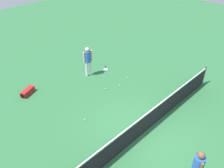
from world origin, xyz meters
TOP-DOWN VIEW (x-y plane):
  - ground_plane at (0.00, 0.00)m, footprint 40.00×40.00m
  - court_net at (0.00, 0.00)m, footprint 10.09×0.09m
  - player_near_side at (-1.40, -4.98)m, footprint 0.52×0.42m
  - player_far_side at (0.88, 2.67)m, footprint 0.48×0.48m
  - tennis_racket_near_player at (-2.51, -4.76)m, footprint 0.52×0.54m
  - tennis_ball_near_player at (-1.82, -3.01)m, footprint 0.07×0.07m
  - tennis_ball_by_net at (-1.08, -3.32)m, footprint 0.07×0.07m
  - tennis_ball_midcourt at (1.21, -2.30)m, footprint 0.07×0.07m
  - tennis_ball_baseline at (-3.08, -0.44)m, footprint 0.07×0.07m
  - tennis_ball_stray_left at (-2.68, -3.22)m, footprint 0.07×0.07m
  - equipment_bag at (1.94, -5.81)m, footprint 0.85×0.56m

SIDE VIEW (x-z plane):
  - ground_plane at x=0.00m, z-range 0.00..0.00m
  - tennis_racket_near_player at x=-2.51m, z-range 0.00..0.03m
  - tennis_ball_near_player at x=-1.82m, z-range 0.00..0.07m
  - tennis_ball_by_net at x=-1.08m, z-range 0.00..0.07m
  - tennis_ball_midcourt at x=1.21m, z-range 0.00..0.07m
  - tennis_ball_baseline at x=-3.08m, z-range 0.00..0.07m
  - tennis_ball_stray_left at x=-2.68m, z-range 0.00..0.07m
  - equipment_bag at x=1.94m, z-range 0.00..0.28m
  - court_net at x=0.00m, z-range -0.03..1.04m
  - player_near_side at x=-1.40m, z-range 0.16..1.86m
  - player_far_side at x=0.88m, z-range 0.16..1.86m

